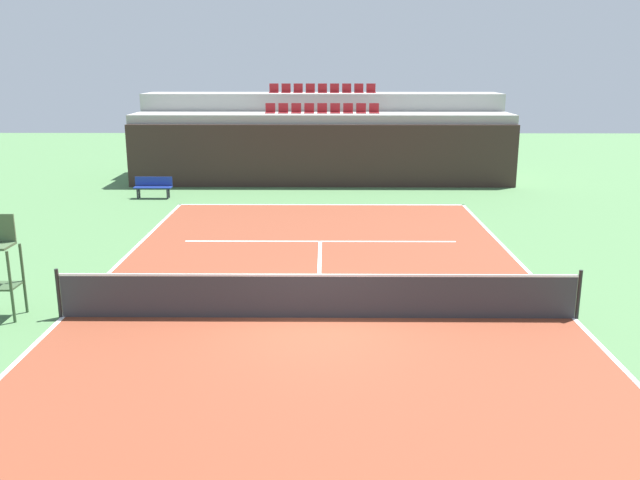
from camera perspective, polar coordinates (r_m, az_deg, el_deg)
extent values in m
plane|color=#477042|center=(14.49, -0.18, -6.60)|extent=(80.00, 80.00, 0.00)
cube|color=brown|center=(14.49, -0.18, -6.58)|extent=(11.00, 24.00, 0.01)
cube|color=white|center=(25.99, 0.12, 2.99)|extent=(11.00, 0.10, 0.00)
cube|color=white|center=(15.53, -20.84, -6.07)|extent=(0.10, 24.00, 0.00)
cube|color=white|center=(15.42, 20.64, -6.20)|extent=(0.10, 24.00, 0.00)
cube|color=white|center=(20.58, 0.02, -0.11)|extent=(8.26, 0.10, 0.00)
cube|color=white|center=(17.51, -0.06, -2.77)|extent=(0.10, 6.40, 0.00)
cube|color=#33231E|center=(29.72, 0.17, 7.09)|extent=(17.03, 0.30, 2.72)
cube|color=#9E9E99|center=(31.04, 0.18, 7.78)|extent=(17.03, 2.40, 3.11)
cube|color=#9E9E99|center=(33.38, 0.20, 8.95)|extent=(17.03, 2.40, 3.91)
cube|color=maroon|center=(30.99, -4.23, 10.65)|extent=(0.44, 0.44, 0.04)
cube|color=maroon|center=(31.17, -4.21, 11.08)|extent=(0.44, 0.04, 0.40)
cube|color=maroon|center=(30.95, -3.13, 10.66)|extent=(0.44, 0.44, 0.04)
cube|color=maroon|center=(31.13, -3.11, 11.09)|extent=(0.44, 0.04, 0.40)
cube|color=maroon|center=(30.92, -2.03, 10.67)|extent=(0.44, 0.44, 0.04)
cube|color=maroon|center=(31.10, -2.02, 11.10)|extent=(0.44, 0.04, 0.40)
cube|color=maroon|center=(30.90, -0.92, 10.68)|extent=(0.44, 0.44, 0.04)
cube|color=maroon|center=(31.08, -0.92, 11.11)|extent=(0.44, 0.04, 0.40)
cube|color=maroon|center=(30.89, 0.18, 10.68)|extent=(0.44, 0.44, 0.04)
cube|color=maroon|center=(31.07, 0.18, 11.11)|extent=(0.44, 0.04, 0.40)
cube|color=maroon|center=(30.89, 1.29, 10.67)|extent=(0.44, 0.44, 0.04)
cube|color=maroon|center=(31.08, 1.28, 11.10)|extent=(0.44, 0.04, 0.40)
cube|color=maroon|center=(30.90, 2.39, 10.67)|extent=(0.44, 0.44, 0.04)
cube|color=maroon|center=(31.09, 2.38, 11.10)|extent=(0.44, 0.04, 0.40)
cube|color=maroon|center=(30.93, 3.50, 10.66)|extent=(0.44, 0.44, 0.04)
cube|color=maroon|center=(31.11, 3.48, 11.08)|extent=(0.44, 0.04, 0.40)
cube|color=maroon|center=(30.97, 4.60, 10.64)|extent=(0.44, 0.44, 0.04)
cube|color=maroon|center=(31.15, 4.58, 11.07)|extent=(0.44, 0.04, 0.40)
cube|color=maroon|center=(33.34, -3.92, 12.31)|extent=(0.44, 0.44, 0.04)
cube|color=maroon|center=(33.53, -3.90, 12.70)|extent=(0.44, 0.04, 0.40)
cube|color=maroon|center=(33.30, -2.89, 12.32)|extent=(0.44, 0.44, 0.04)
cube|color=maroon|center=(33.49, -2.88, 12.71)|extent=(0.44, 0.04, 0.40)
cube|color=maroon|center=(33.27, -1.86, 12.33)|extent=(0.44, 0.44, 0.04)
cube|color=maroon|center=(33.46, -1.85, 12.72)|extent=(0.44, 0.04, 0.40)
cube|color=maroon|center=(33.25, -0.83, 12.34)|extent=(0.44, 0.44, 0.04)
cube|color=maroon|center=(33.44, -0.82, 12.73)|extent=(0.44, 0.04, 0.40)
cube|color=maroon|center=(33.24, 0.20, 12.34)|extent=(0.44, 0.44, 0.04)
cube|color=maroon|center=(33.43, 0.21, 12.73)|extent=(0.44, 0.04, 0.40)
cube|color=maroon|center=(33.24, 1.24, 12.33)|extent=(0.44, 0.44, 0.04)
cube|color=maroon|center=(33.44, 1.24, 12.72)|extent=(0.44, 0.04, 0.40)
cube|color=maroon|center=(33.26, 2.27, 12.33)|extent=(0.44, 0.44, 0.04)
cube|color=maroon|center=(33.45, 2.26, 12.72)|extent=(0.44, 0.04, 0.40)
cube|color=maroon|center=(33.28, 3.30, 12.32)|extent=(0.44, 0.44, 0.04)
cube|color=maroon|center=(33.47, 3.29, 12.71)|extent=(0.44, 0.04, 0.40)
cube|color=maroon|center=(33.31, 4.33, 12.30)|extent=(0.44, 0.44, 0.04)
cube|color=maroon|center=(33.51, 4.32, 12.69)|extent=(0.44, 0.04, 0.40)
cylinder|color=black|center=(15.38, -21.20, -4.20)|extent=(0.08, 0.08, 1.07)
cylinder|color=black|center=(15.27, 20.99, -4.32)|extent=(0.08, 0.08, 1.07)
cube|color=#333338|center=(14.33, -0.18, -4.85)|extent=(10.90, 0.02, 0.92)
cube|color=white|center=(14.17, -0.18, -3.00)|extent=(10.90, 0.04, 0.05)
cylinder|color=#334C2D|center=(15.39, -24.63, -3.64)|extent=(0.06, 0.06, 1.55)
cylinder|color=#334C2D|center=(15.90, -23.74, -2.98)|extent=(0.06, 0.06, 1.55)
cube|color=#334C2D|center=(15.81, -25.30, -3.53)|extent=(0.70, 0.60, 0.04)
cube|color=#3F5938|center=(15.76, -25.34, 0.94)|extent=(0.60, 0.04, 0.60)
cube|color=navy|center=(28.05, -13.91, 4.34)|extent=(1.50, 0.40, 0.05)
cube|color=navy|center=(28.18, -13.85, 4.84)|extent=(1.50, 0.04, 0.36)
cube|color=#2D2D33|center=(28.11, -15.14, 3.79)|extent=(0.06, 0.06, 0.42)
cube|color=#2D2D33|center=(27.81, -12.75, 3.82)|extent=(0.06, 0.06, 0.42)
cube|color=#2D2D33|center=(28.38, -14.99, 3.89)|extent=(0.06, 0.06, 0.42)
cube|color=#2D2D33|center=(28.08, -12.63, 3.93)|extent=(0.06, 0.06, 0.42)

